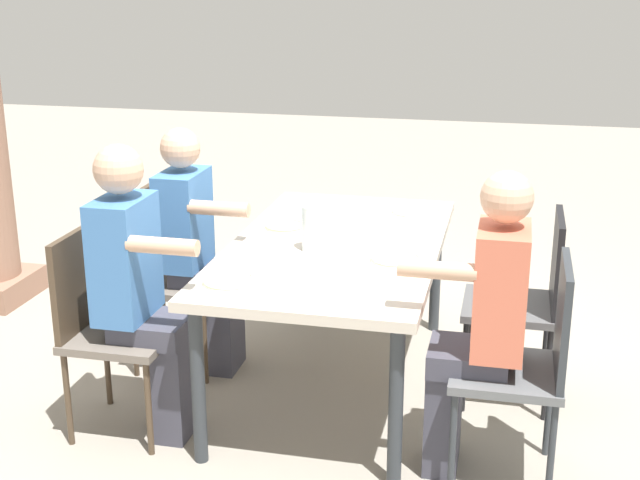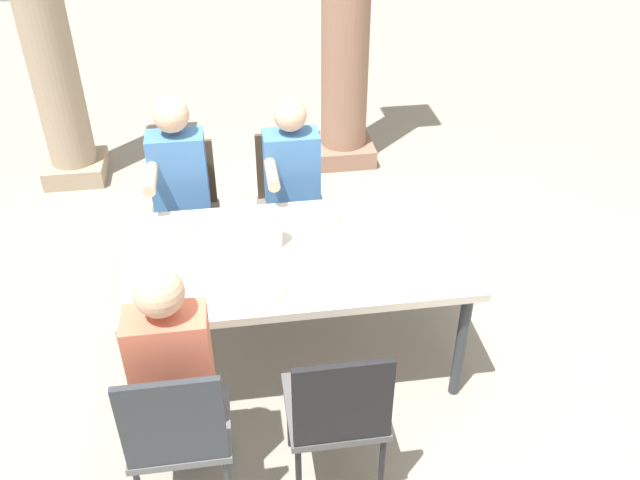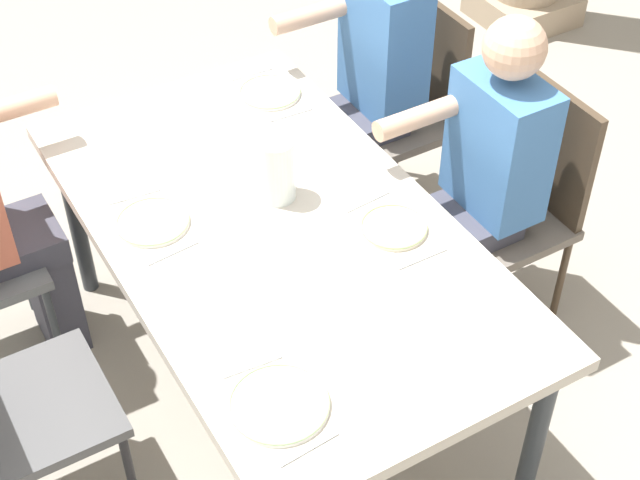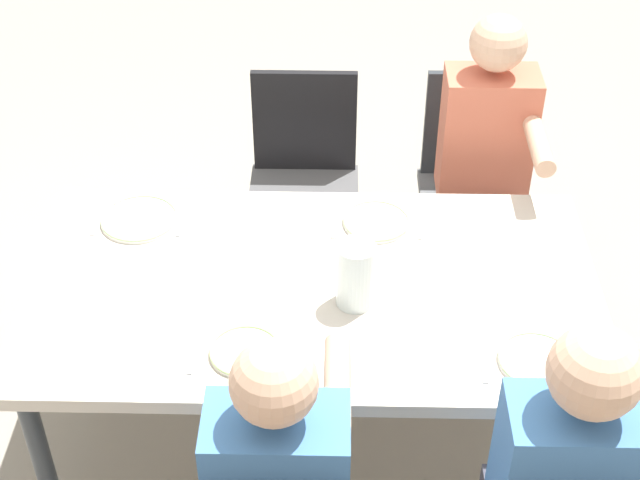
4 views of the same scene
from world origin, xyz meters
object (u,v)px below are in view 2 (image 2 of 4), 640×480
chair_west_south (178,429)px  plate_1 (263,291)px  chair_mid_south (337,410)px  water_pitcher (271,230)px  dining_table (297,261)px  diner_woman_green (293,192)px  plate_2 (324,216)px  chair_west_north (185,205)px  diner_man_white (174,372)px  plate_0 (175,226)px  stone_column_near (41,18)px  chair_mid_north (291,196)px  diner_guest_third (181,196)px  plate_3 (423,276)px

chair_west_south → plate_1: bearing=54.9°
chair_mid_south → plate_1: 0.69m
water_pitcher → dining_table: bearing=-30.7°
dining_table → diner_woman_green: 0.74m
chair_mid_south → plate_2: size_ratio=4.56×
dining_table → chair_west_north: chair_west_north is taller
chair_west_north → chair_mid_south: (0.69, -1.84, 0.01)m
diner_man_white → water_pitcher: bearing=58.1°
chair_mid_south → plate_0: chair_mid_south is taller
chair_west_north → stone_column_near: 1.94m
chair_west_south → plate_0: (-0.02, 1.24, 0.22)m
chair_mid_south → plate_0: size_ratio=4.22×
dining_table → diner_man_white: diner_man_white is taller
stone_column_near → plate_1: (1.40, -2.71, -0.58)m
chair_mid_north → diner_guest_third: bearing=-165.3°
plate_2 → diner_guest_third: bearing=152.2°
chair_mid_south → plate_0: bearing=119.7°
plate_3 → plate_0: bearing=152.8°
plate_2 → plate_3: 0.75m
water_pitcher → plate_0: bearing=154.3°
plate_1 → plate_2: bearing=57.8°
diner_man_white → stone_column_near: bearing=107.4°
diner_guest_third → stone_column_near: bearing=120.6°
chair_west_south → diner_guest_third: 1.67m
chair_west_south → plate_2: 1.49m
chair_mid_north → chair_west_north: bearing=-179.9°
chair_west_north → chair_west_south: bearing=-90.0°
diner_woman_green → water_pitcher: (-0.19, -0.66, 0.17)m
chair_mid_north → plate_0: bearing=-139.9°
chair_mid_north → plate_3: (0.54, -1.23, 0.23)m
diner_woman_green → water_pitcher: 0.71m
diner_woman_green → stone_column_near: stone_column_near is taller
chair_west_south → water_pitcher: 1.16m
chair_west_north → stone_column_near: bearing=123.6°
plate_2 → chair_mid_south: bearing=-95.8°
diner_woman_green → stone_column_near: (-1.67, 1.65, 0.66)m
chair_west_south → diner_woman_green: bearing=67.5°
diner_man_white → plate_1: 0.60m
plate_1 → chair_west_south: bearing=-125.1°
plate_3 → stone_column_near: bearing=129.2°
stone_column_near → chair_mid_north: bearing=-41.4°
diner_guest_third → plate_2: bearing=-27.8°
diner_man_white → diner_guest_third: bearing=90.0°
diner_woman_green → stone_column_near: size_ratio=0.46×
chair_mid_north → plate_2: size_ratio=4.57×
plate_2 → water_pitcher: bearing=-144.1°
diner_guest_third → chair_mid_south: bearing=-67.3°
diner_woman_green → diner_guest_third: size_ratio=0.96×
diner_guest_third → stone_column_near: 2.02m
chair_mid_north → chair_mid_south: chair_mid_north is taller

